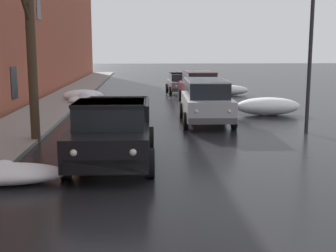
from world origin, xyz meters
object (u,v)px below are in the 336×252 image
(bare_tree_second_along_sidewalk, at_px, (31,29))
(suv_maroon_parked_kerbside_mid, at_px, (199,86))
(pickup_truck_black_approaching_near_lane, at_px, (113,131))
(street_lamp_post, at_px, (311,43))
(suv_silver_parked_kerbside_close, at_px, (206,100))
(sedan_grey_parked_far_down_block, at_px, (180,83))

(bare_tree_second_along_sidewalk, xyz_separation_m, suv_maroon_parked_kerbside_mid, (6.86, 10.83, -2.68))
(pickup_truck_black_approaching_near_lane, distance_m, street_lamp_post, 8.32)
(pickup_truck_black_approaching_near_lane, height_order, street_lamp_post, street_lamp_post)
(bare_tree_second_along_sidewalk, xyz_separation_m, suv_silver_parked_kerbside_close, (6.20, 3.61, -2.68))
(suv_maroon_parked_kerbside_mid, xyz_separation_m, street_lamp_post, (2.70, -9.72, 2.27))
(suv_silver_parked_kerbside_close, bearing_deg, sedan_grey_parked_far_down_block, 89.51)
(bare_tree_second_along_sidewalk, xyz_separation_m, street_lamp_post, (9.56, 1.11, -0.41))
(bare_tree_second_along_sidewalk, relative_size, pickup_truck_black_approaching_near_lane, 1.37)
(bare_tree_second_along_sidewalk, height_order, suv_maroon_parked_kerbside_mid, bare_tree_second_along_sidewalk)
(suv_silver_parked_kerbside_close, height_order, street_lamp_post, street_lamp_post)
(suv_silver_parked_kerbside_close, distance_m, suv_maroon_parked_kerbside_mid, 7.25)
(street_lamp_post, bearing_deg, sedan_grey_parked_far_down_block, 101.94)
(suv_maroon_parked_kerbside_mid, bearing_deg, street_lamp_post, -74.48)
(bare_tree_second_along_sidewalk, height_order, street_lamp_post, bare_tree_second_along_sidewalk)
(suv_maroon_parked_kerbside_mid, bearing_deg, suv_silver_parked_kerbside_close, -95.27)
(street_lamp_post, bearing_deg, bare_tree_second_along_sidewalk, -173.40)
(bare_tree_second_along_sidewalk, relative_size, suv_maroon_parked_kerbside_mid, 1.51)
(suv_maroon_parked_kerbside_mid, distance_m, sedan_grey_parked_far_down_block, 5.70)
(suv_silver_parked_kerbside_close, distance_m, sedan_grey_parked_far_down_block, 12.90)
(pickup_truck_black_approaching_near_lane, distance_m, sedan_grey_parked_far_down_block, 19.78)
(suv_maroon_parked_kerbside_mid, bearing_deg, pickup_truck_black_approaching_near_lane, -106.82)
(sedan_grey_parked_far_down_block, distance_m, street_lamp_post, 15.93)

